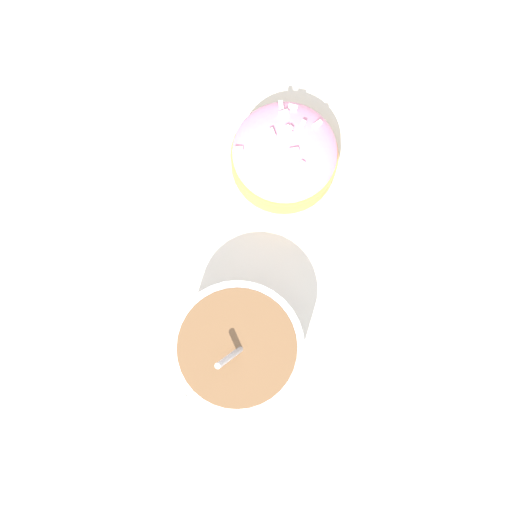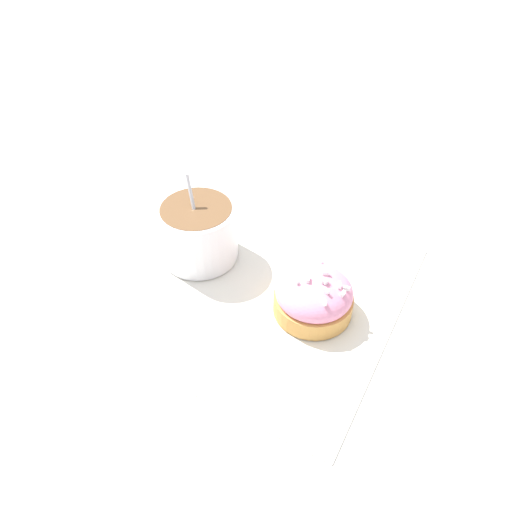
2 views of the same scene
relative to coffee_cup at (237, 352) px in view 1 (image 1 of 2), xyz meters
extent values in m
plane|color=silver|center=(0.08, -0.01, -0.04)|extent=(3.00, 3.00, 0.00)
cube|color=white|center=(0.08, -0.01, -0.04)|extent=(0.34, 0.33, 0.00)
cylinder|color=white|center=(0.00, 0.00, 0.00)|extent=(0.09, 0.09, 0.07)
cylinder|color=brown|center=(0.00, 0.00, 0.03)|extent=(0.08, 0.08, 0.01)
torus|color=white|center=(-0.04, 0.03, 0.00)|extent=(0.04, 0.03, 0.04)
ellipsoid|color=silver|center=(-0.02, 0.01, -0.03)|extent=(0.03, 0.03, 0.01)
cylinder|color=silver|center=(0.01, 0.00, 0.02)|extent=(0.04, 0.03, 0.10)
cylinder|color=#D19347|center=(0.16, -0.01, -0.03)|extent=(0.08, 0.08, 0.02)
ellipsoid|color=pink|center=(0.16, -0.01, -0.01)|extent=(0.08, 0.08, 0.04)
cube|color=white|center=(0.17, 0.00, 0.01)|extent=(0.01, 0.01, 0.00)
cube|color=white|center=(0.15, -0.01, 0.01)|extent=(0.01, 0.01, 0.00)
cube|color=white|center=(0.18, 0.00, 0.01)|extent=(0.01, 0.01, 0.00)
cube|color=white|center=(0.16, 0.00, 0.01)|extent=(0.01, 0.01, 0.00)
cube|color=white|center=(0.17, -0.02, 0.01)|extent=(0.01, 0.00, 0.00)
cube|color=white|center=(0.15, 0.03, 0.00)|extent=(0.01, 0.01, 0.00)
cube|color=white|center=(0.14, -0.02, 0.01)|extent=(0.01, 0.01, 0.00)
cube|color=white|center=(0.17, 0.00, 0.01)|extent=(0.01, 0.01, 0.00)
cube|color=white|center=(0.19, -0.01, 0.00)|extent=(0.00, 0.01, 0.00)
cube|color=white|center=(0.18, -0.03, 0.01)|extent=(0.01, 0.01, 0.00)
cube|color=white|center=(0.19, 0.00, 0.00)|extent=(0.01, 0.01, 0.00)
camera|label=1|loc=(-0.03, -0.02, 0.51)|focal=50.00mm
camera|label=2|loc=(0.30, -0.34, 0.37)|focal=35.00mm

